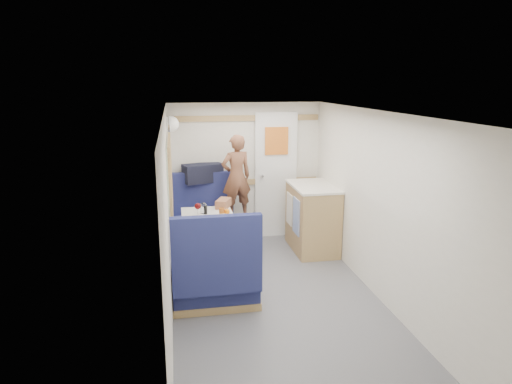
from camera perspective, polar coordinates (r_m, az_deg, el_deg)
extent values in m
plane|color=#515156|center=(4.92, 2.97, -14.13)|extent=(4.50, 4.50, 0.00)
plane|color=silver|center=(4.36, 3.30, 9.81)|extent=(4.50, 4.50, 0.00)
cube|color=silver|center=(6.68, -1.33, 2.55)|extent=(2.20, 0.02, 2.00)
cube|color=silver|center=(4.42, -10.91, -3.57)|extent=(0.02, 4.50, 2.00)
cube|color=silver|center=(4.90, 15.74, -2.13)|extent=(0.02, 4.50, 2.00)
cube|color=olive|center=(6.69, -1.30, 1.26)|extent=(2.15, 0.02, 0.08)
cube|color=olive|center=(6.56, -1.34, 9.22)|extent=(2.15, 0.02, 0.08)
cube|color=#9DA78D|center=(5.33, -10.76, 2.17)|extent=(0.04, 1.30, 0.72)
cube|color=white|center=(6.75, 2.49, 2.05)|extent=(0.62, 0.04, 1.86)
cube|color=orange|center=(6.64, 2.59, 6.40)|extent=(0.34, 0.03, 0.40)
cylinder|color=silver|center=(6.66, 0.74, 2.07)|extent=(0.04, 0.10, 0.04)
cube|color=white|center=(5.48, -6.00, -3.29)|extent=(0.62, 0.92, 0.04)
cylinder|color=silver|center=(5.59, -5.91, -6.72)|extent=(0.08, 0.08, 0.66)
cylinder|color=silver|center=(5.72, -5.82, -9.87)|extent=(0.36, 0.36, 0.03)
cube|color=#192150|center=(6.38, -6.45, -5.29)|extent=(0.88, 0.50, 0.45)
cube|color=#192150|center=(6.53, -6.72, -0.96)|extent=(0.88, 0.10, 0.80)
cube|color=olive|center=(6.45, -6.41, -6.84)|extent=(0.90, 0.52, 0.08)
cube|color=#192150|center=(4.90, -5.11, -11.32)|extent=(0.88, 0.50, 0.45)
cube|color=#192150|center=(4.48, -4.89, -7.90)|extent=(0.88, 0.10, 0.80)
cube|color=olive|center=(4.98, -5.06, -13.25)|extent=(0.90, 0.52, 0.08)
cube|color=olive|center=(6.51, -6.80, 1.08)|extent=(0.90, 0.14, 0.04)
sphere|color=white|center=(6.10, -10.57, 8.37)|extent=(0.20, 0.20, 0.20)
cube|color=olive|center=(6.34, 7.05, -3.31)|extent=(0.54, 0.90, 0.90)
cube|color=silver|center=(6.22, 7.17, 0.70)|extent=(0.56, 0.92, 0.03)
cube|color=#5972B2|center=(6.07, 5.05, -3.05)|extent=(0.01, 0.30, 0.48)
cube|color=silver|center=(6.40, 4.21, -2.13)|extent=(0.01, 0.28, 0.44)
imported|color=brown|center=(6.20, -2.47, 1.91)|extent=(0.47, 0.36, 1.15)
cube|color=black|center=(6.48, -6.69, 2.38)|extent=(0.59, 0.41, 0.26)
cube|color=white|center=(5.32, -3.83, -3.42)|extent=(0.41, 0.45, 0.02)
sphere|color=orange|center=(5.47, -3.66, -2.48)|extent=(0.07, 0.07, 0.07)
cube|color=#D9D27D|center=(5.35, -4.25, -3.03)|extent=(0.11, 0.07, 0.04)
cylinder|color=white|center=(5.48, -7.26, -3.05)|extent=(0.06, 0.06, 0.01)
cylinder|color=white|center=(5.47, -7.28, -2.53)|extent=(0.01, 0.01, 0.10)
sphere|color=#4A080A|center=(5.45, -7.30, -1.77)|extent=(0.08, 0.08, 0.08)
cylinder|color=white|center=(5.09, -8.22, -3.78)|extent=(0.07, 0.07, 0.12)
cylinder|color=white|center=(5.60, -6.60, -2.06)|extent=(0.08, 0.08, 0.12)
cylinder|color=#914915|center=(5.46, -4.29, -2.53)|extent=(0.07, 0.07, 0.10)
cylinder|color=black|center=(5.57, -6.33, -2.22)|extent=(0.04, 0.04, 0.11)
cube|color=brown|center=(5.84, -4.10, -1.42)|extent=(0.23, 0.29, 0.11)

